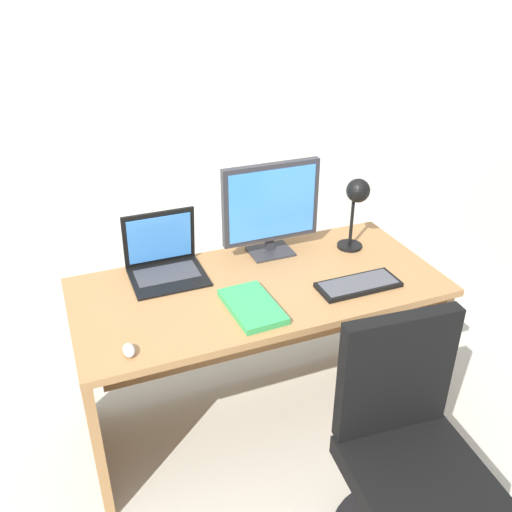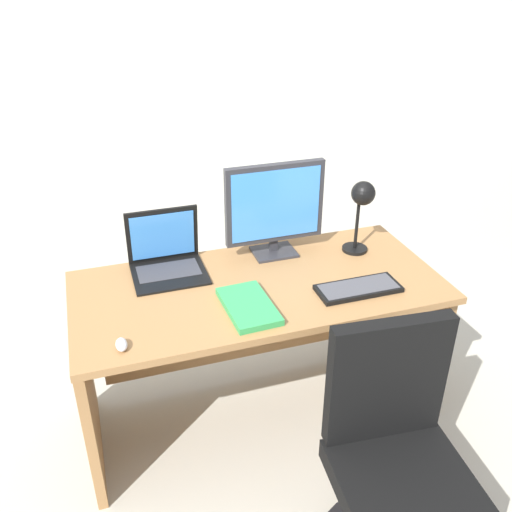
{
  "view_description": "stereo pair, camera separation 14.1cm",
  "coord_description": "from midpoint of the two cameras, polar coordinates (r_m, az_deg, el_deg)",
  "views": [
    {
      "loc": [
        -0.77,
        -1.89,
        2.01
      ],
      "look_at": [
        0.0,
        0.04,
        0.87
      ],
      "focal_mm": 38.97,
      "sensor_mm": 36.0,
      "label": 1
    },
    {
      "loc": [
        -0.64,
        -1.94,
        2.01
      ],
      "look_at": [
        0.0,
        0.04,
        0.87
      ],
      "focal_mm": 38.97,
      "sensor_mm": 36.0,
      "label": 2
    }
  ],
  "objects": [
    {
      "name": "ground",
      "position": [
        4.02,
        -8.78,
        -1.54
      ],
      "size": [
        12.0,
        12.0,
        0.0
      ],
      "primitive_type": "plane",
      "color": "#B7B2A3"
    },
    {
      "name": "laptop",
      "position": [
        2.5,
        -11.11,
        0.12
      ],
      "size": [
        0.32,
        0.29,
        0.27
      ],
      "color": "black",
      "rests_on": "desk"
    },
    {
      "name": "monitor",
      "position": [
        2.54,
        -0.04,
        5.16
      ],
      "size": [
        0.46,
        0.16,
        0.44
      ],
      "color": "#2D2D33",
      "rests_on": "desk"
    },
    {
      "name": "desk",
      "position": [
        2.57,
        -1.7,
        -6.75
      ],
      "size": [
        1.59,
        0.73,
        0.75
      ],
      "color": "#9E7042",
      "rests_on": "ground"
    },
    {
      "name": "mouse",
      "position": [
        2.07,
        -14.85,
        -9.36
      ],
      "size": [
        0.04,
        0.08,
        0.03
      ],
      "color": "silver",
      "rests_on": "desk"
    },
    {
      "name": "office_chair",
      "position": [
        2.19,
        13.33,
        -20.52
      ],
      "size": [
        0.56,
        0.56,
        0.94
      ],
      "color": "black",
      "rests_on": "ground"
    },
    {
      "name": "book",
      "position": [
        2.23,
        -2.19,
        -5.22
      ],
      "size": [
        0.2,
        0.32,
        0.03
      ],
      "color": "green",
      "rests_on": "desk"
    },
    {
      "name": "back_wall",
      "position": [
        5.53,
        -15.44,
        21.52
      ],
      "size": [
        10.0,
        0.1,
        2.8
      ],
      "primitive_type": "cube",
      "color": "silver",
      "rests_on": "ground"
    },
    {
      "name": "desk_lamp",
      "position": [
        2.59,
        8.76,
        5.72
      ],
      "size": [
        0.12,
        0.14,
        0.36
      ],
      "color": "black",
      "rests_on": "desk"
    },
    {
      "name": "keyboard",
      "position": [
        2.4,
        8.81,
        -2.96
      ],
      "size": [
        0.36,
        0.15,
        0.02
      ],
      "color": "black",
      "rests_on": "desk"
    }
  ]
}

